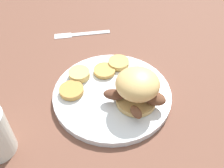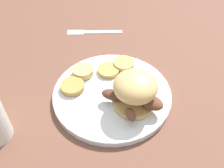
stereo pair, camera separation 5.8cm
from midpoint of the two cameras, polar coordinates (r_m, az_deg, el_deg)
ground_plane at (r=0.61m, az=2.72°, el=-2.88°), size 4.00×4.00×0.00m
dinner_plate at (r=0.61m, az=2.75°, el=-2.29°), size 0.27×0.27×0.02m
sandwich at (r=0.55m, az=8.04°, el=-1.56°), size 0.14×0.12×0.08m
potato_round_0 at (r=0.66m, az=5.42°, el=4.22°), size 0.05×0.05×0.01m
potato_round_1 at (r=0.64m, az=1.80°, el=2.92°), size 0.05×0.05×0.01m
potato_round_2 at (r=0.64m, az=-3.79°, el=2.71°), size 0.05×0.05×0.02m
potato_round_3 at (r=0.61m, az=-5.92°, el=-0.62°), size 0.06×0.06×0.01m
fork at (r=0.81m, az=-1.93°, el=11.20°), size 0.16×0.07×0.00m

